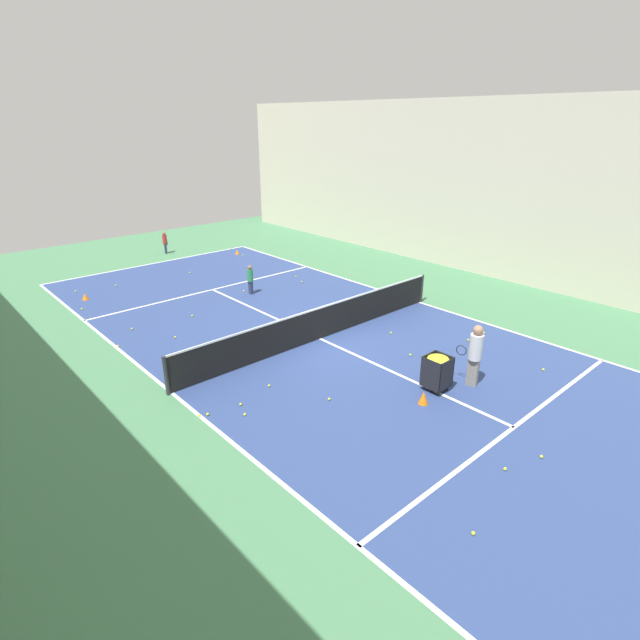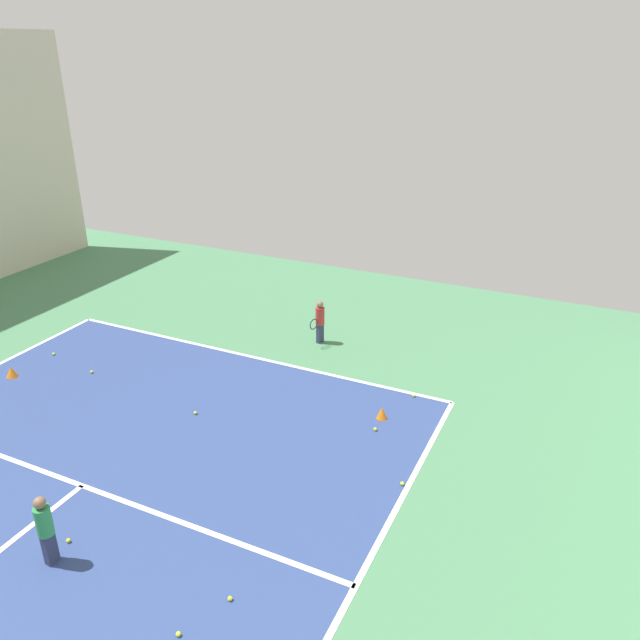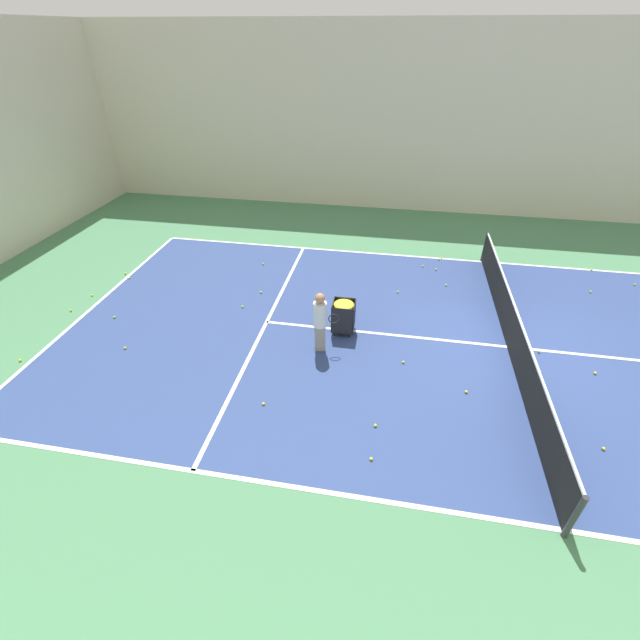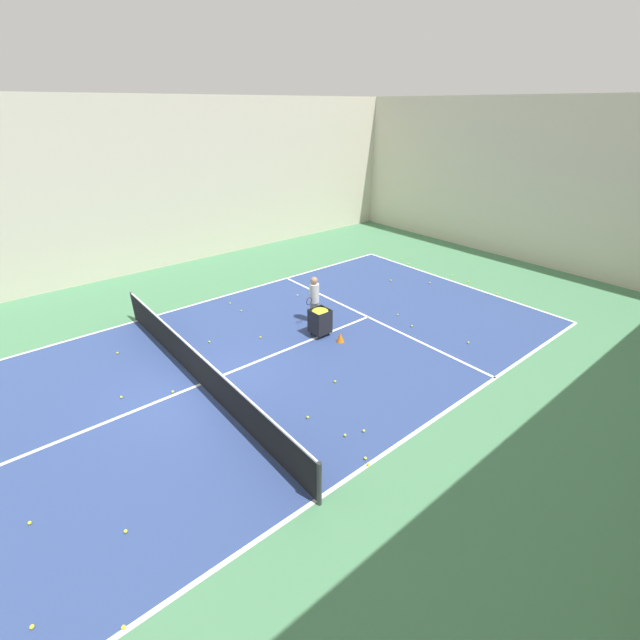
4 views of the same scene
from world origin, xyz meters
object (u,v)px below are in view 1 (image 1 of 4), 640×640
(coach_at_net, at_px, (475,352))
(ball_cart, at_px, (437,366))
(training_cone_0, at_px, (237,252))
(training_cone_1, at_px, (423,398))
(player_near_baseline, at_px, (165,241))
(child_midcourt, at_px, (250,278))
(tennis_net, at_px, (320,323))

(coach_at_net, xyz_separation_m, ball_cart, (0.91, -0.49, -0.30))
(training_cone_0, height_order, training_cone_1, training_cone_1)
(coach_at_net, height_order, ball_cart, coach_at_net)
(player_near_baseline, xyz_separation_m, training_cone_1, (2.02, 18.17, -0.48))
(training_cone_0, bearing_deg, player_near_baseline, -44.90)
(child_midcourt, relative_size, ball_cart, 1.23)
(training_cone_0, distance_m, training_cone_1, 16.21)
(ball_cart, relative_size, training_cone_0, 3.75)
(player_near_baseline, xyz_separation_m, training_cone_0, (-2.66, 2.65, -0.52))
(child_midcourt, bearing_deg, training_cone_0, 155.50)
(ball_cart, distance_m, training_cone_0, 15.80)
(tennis_net, relative_size, training_cone_0, 40.81)
(coach_at_net, height_order, training_cone_0, coach_at_net)
(tennis_net, height_order, training_cone_1, tennis_net)
(child_midcourt, bearing_deg, coach_at_net, 4.26)
(player_near_baseline, distance_m, training_cone_0, 3.79)
(tennis_net, distance_m, training_cone_0, 11.60)
(coach_at_net, distance_m, training_cone_1, 1.91)
(tennis_net, relative_size, coach_at_net, 6.14)
(player_near_baseline, height_order, training_cone_0, player_near_baseline)
(ball_cart, xyz_separation_m, training_cone_1, (0.80, 0.21, -0.51))
(child_midcourt, bearing_deg, tennis_net, -6.07)
(tennis_net, xyz_separation_m, training_cone_1, (0.72, 4.63, -0.39))
(player_near_baseline, distance_m, child_midcourt, 8.38)
(player_near_baseline, bearing_deg, child_midcourt, 13.31)
(ball_cart, xyz_separation_m, training_cone_0, (-3.89, -15.31, -0.55))
(player_near_baseline, height_order, ball_cart, player_near_baseline)
(training_cone_0, bearing_deg, ball_cart, 75.73)
(player_near_baseline, bearing_deg, ball_cart, 12.21)
(player_near_baseline, height_order, child_midcourt, child_midcourt)
(coach_at_net, xyz_separation_m, training_cone_0, (-2.99, -15.79, -0.85))
(tennis_net, bearing_deg, child_midcourt, -99.83)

